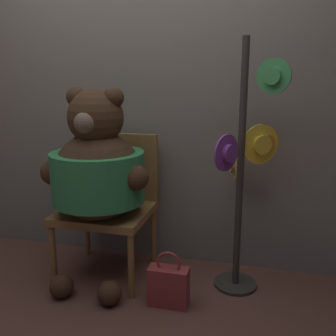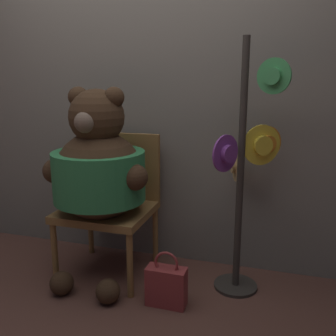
# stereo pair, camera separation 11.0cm
# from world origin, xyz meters

# --- Properties ---
(ground_plane) EXTENTS (14.00, 14.00, 0.00)m
(ground_plane) POSITION_xyz_m (0.00, 0.00, 0.00)
(ground_plane) COLOR brown
(wall_back) EXTENTS (8.00, 0.10, 2.79)m
(wall_back) POSITION_xyz_m (0.00, 0.75, 1.40)
(wall_back) COLOR slate
(wall_back) RESTS_ON ground_plane
(chair) EXTENTS (0.59, 0.54, 0.96)m
(chair) POSITION_xyz_m (-0.16, 0.43, 0.52)
(chair) COLOR olive
(chair) RESTS_ON ground_plane
(teddy_bear) EXTENTS (0.71, 0.63, 1.29)m
(teddy_bear) POSITION_xyz_m (-0.16, 0.25, 0.76)
(teddy_bear) COLOR #3D2819
(teddy_bear) RESTS_ON ground_plane
(hat_display_rack) EXTENTS (0.40, 0.47, 1.57)m
(hat_display_rack) POSITION_xyz_m (0.75, 0.42, 0.79)
(hat_display_rack) COLOR #332D28
(hat_display_rack) RESTS_ON ground_plane
(handbag_on_ground) EXTENTS (0.24, 0.11, 0.35)m
(handbag_on_ground) POSITION_xyz_m (0.35, 0.08, 0.13)
(handbag_on_ground) COLOR maroon
(handbag_on_ground) RESTS_ON ground_plane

